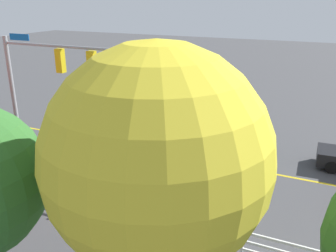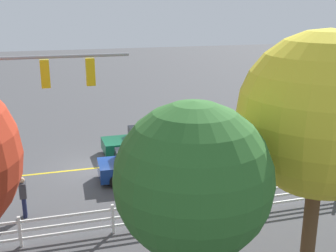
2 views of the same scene
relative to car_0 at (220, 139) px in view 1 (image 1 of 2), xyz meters
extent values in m
plane|color=#444447|center=(2.91, 1.71, -0.68)|extent=(120.00, 120.00, 0.00)
cube|color=gold|center=(-1.09, 1.71, -0.67)|extent=(28.00, 0.16, 0.01)
cylinder|color=gray|center=(8.17, 6.65, 2.66)|extent=(0.20, 0.20, 6.68)
cylinder|color=gray|center=(5.13, 6.65, 5.70)|extent=(6.08, 0.12, 0.12)
cube|color=#0C59B2|center=(7.27, 6.67, 5.98)|extent=(1.10, 0.03, 0.28)
cube|color=gold|center=(5.14, 6.65, 5.10)|extent=(0.32, 0.28, 1.00)
sphere|color=red|center=(5.14, 6.50, 5.42)|extent=(0.17, 0.17, 0.17)
sphere|color=orange|center=(5.14, 6.50, 5.10)|extent=(0.17, 0.17, 0.17)
sphere|color=#148C19|center=(5.14, 6.50, 4.78)|extent=(0.17, 0.17, 0.17)
cube|color=gold|center=(3.54, 6.65, 5.10)|extent=(0.32, 0.28, 1.00)
sphere|color=red|center=(3.54, 6.50, 5.42)|extent=(0.17, 0.17, 0.17)
sphere|color=orange|center=(3.54, 6.50, 5.10)|extent=(0.17, 0.17, 0.17)
sphere|color=#148C19|center=(3.54, 6.50, 4.78)|extent=(0.17, 0.17, 0.17)
cube|color=#0C4C2D|center=(0.06, 0.00, -0.14)|extent=(4.73, 1.89, 0.64)
cube|color=black|center=(-0.18, 0.00, 0.47)|extent=(2.05, 1.67, 0.57)
cylinder|color=black|center=(1.64, 0.88, -0.36)|extent=(0.64, 0.23, 0.64)
cylinder|color=black|center=(1.67, -0.82, -0.36)|extent=(0.64, 0.23, 0.64)
cylinder|color=black|center=(-1.56, 0.82, -0.36)|extent=(0.64, 0.23, 0.64)
cylinder|color=black|center=(-1.53, -0.87, -0.36)|extent=(0.64, 0.23, 0.64)
cylinder|color=black|center=(-5.92, 0.42, -0.36)|extent=(0.65, 0.25, 0.64)
cylinder|color=black|center=(-5.85, -1.17, -0.36)|extent=(0.65, 0.25, 0.64)
cube|color=navy|center=(0.85, 3.62, -0.10)|extent=(4.53, 1.92, 0.71)
cube|color=black|center=(1.08, 3.62, 0.49)|extent=(2.34, 1.67, 0.48)
cylinder|color=black|center=(-0.70, 2.85, -0.36)|extent=(0.65, 0.24, 0.64)
cylinder|color=black|center=(-0.64, 4.50, -0.36)|extent=(0.65, 0.24, 0.64)
cylinder|color=black|center=(2.35, 2.75, -0.36)|extent=(0.65, 0.24, 0.64)
cylinder|color=black|center=(2.40, 4.40, -0.36)|extent=(0.65, 0.24, 0.64)
cylinder|color=#191E3F|center=(6.36, 6.02, -0.25)|extent=(0.16, 0.16, 0.85)
cylinder|color=#191E3F|center=(6.36, 6.22, -0.25)|extent=(0.16, 0.16, 0.85)
cube|color=#333338|center=(6.36, 6.12, 0.48)|extent=(0.26, 0.40, 0.62)
sphere|color=tan|center=(6.36, 6.12, 0.90)|extent=(0.22, 0.22, 0.22)
cube|color=white|center=(-3.34, 8.33, -0.10)|extent=(0.10, 0.10, 1.15)
cube|color=white|center=(-0.09, 8.33, -0.10)|extent=(0.10, 0.10, 1.15)
cube|color=white|center=(3.16, 8.33, -0.10)|extent=(0.10, 0.10, 1.15)
cube|color=white|center=(6.41, 8.33, -0.10)|extent=(0.10, 0.10, 1.15)
cube|color=white|center=(-0.09, 8.33, 0.27)|extent=(26.00, 0.06, 0.09)
cube|color=white|center=(-0.09, 8.33, -0.08)|extent=(26.00, 0.06, 0.09)
cube|color=white|center=(-0.09, 8.33, -0.40)|extent=(26.00, 0.06, 0.09)
sphere|color=yellow|center=(-2.27, 12.47, 4.52)|extent=(4.79, 4.79, 4.79)
camera|label=1|loc=(-5.32, 18.57, 7.63)|focal=38.72mm
camera|label=2|loc=(5.05, 22.20, 7.52)|focal=44.78mm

